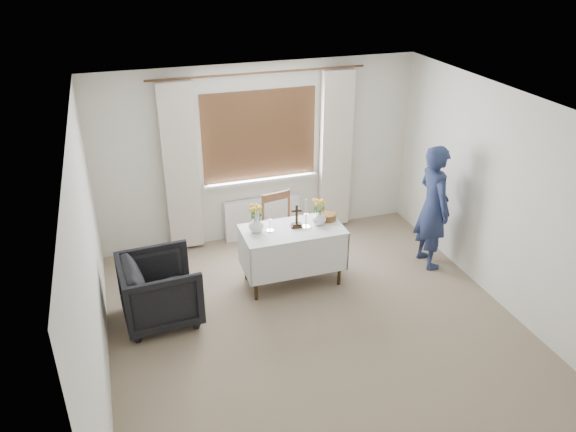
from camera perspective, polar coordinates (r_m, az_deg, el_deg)
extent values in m
plane|color=gray|center=(6.34, 3.47, -12.06)|extent=(5.00, 5.00, 0.00)
cube|color=white|center=(7.00, 0.45, -4.06)|extent=(1.24, 0.64, 0.76)
imported|color=black|center=(6.52, -12.83, -7.31)|extent=(0.91, 0.88, 0.78)
imported|color=navy|center=(7.44, 14.52, 0.89)|extent=(0.41, 0.61, 1.66)
cube|color=white|center=(8.12, -2.62, -0.15)|extent=(1.10, 0.10, 0.60)
imported|color=silver|center=(6.72, -3.26, -0.85)|extent=(0.22, 0.22, 0.19)
imported|color=silver|center=(6.89, 3.18, -0.18)|extent=(0.21, 0.21, 0.18)
cylinder|color=brown|center=(7.04, 3.99, -0.02)|extent=(0.23, 0.23, 0.09)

